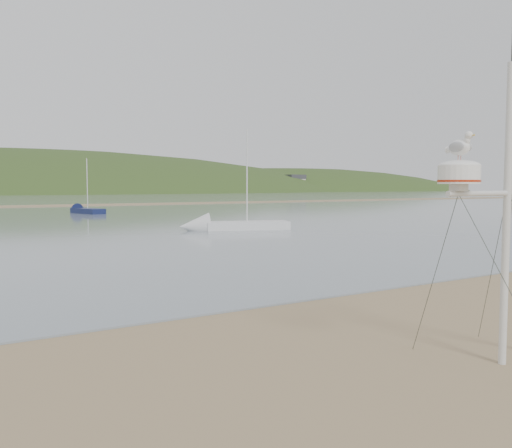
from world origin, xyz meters
TOP-DOWN VIEW (x-y plane):
  - ground at (0.00, 0.00)m, footprint 560.00×560.00m
  - mast_rig at (4.65, -1.15)m, footprint 2.41×2.58m
  - sailboat_white_near at (12.73, 22.70)m, footprint 6.83×3.61m
  - sailboat_blue_far at (11.11, 48.36)m, footprint 2.73×5.93m

SIDE VIEW (x-z plane):
  - ground at x=0.00m, z-range 0.00..0.00m
  - sailboat_white_near at x=12.73m, z-range -3.01..3.62m
  - sailboat_blue_far at x=11.11m, z-range -2.58..3.19m
  - mast_rig at x=4.65m, z-range -1.41..4.04m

